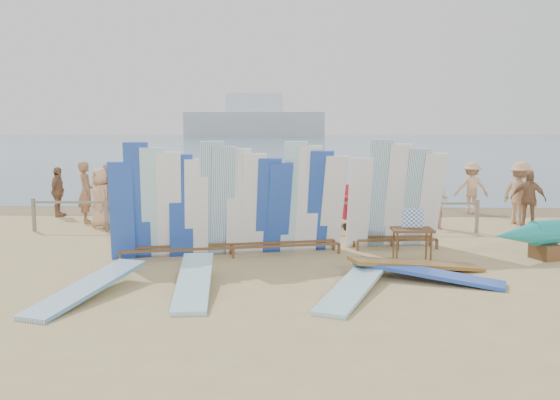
{
  "coord_description": "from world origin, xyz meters",
  "views": [
    {
      "loc": [
        1.12,
        -12.79,
        2.79
      ],
      "look_at": [
        0.75,
        1.94,
        1.01
      ],
      "focal_mm": 38.0,
      "sensor_mm": 36.0,
      "label": 1
    }
  ],
  "objects_px": {
    "beachgoer_6": "(332,198)",
    "beachgoer_11": "(175,188)",
    "vendor_table": "(412,244)",
    "flat_board_b": "(352,294)",
    "beachgoer_10": "(528,199)",
    "beachgoer_5": "(245,188)",
    "beachgoer_extra_1": "(58,192)",
    "beachgoer_1": "(86,192)",
    "beachgoer_extra_0": "(520,193)",
    "beach_chair_right": "(302,216)",
    "flat_board_e": "(88,298)",
    "beachgoer_4": "(200,195)",
    "beachgoer_7": "(320,193)",
    "main_surfboard_rack": "(232,205)",
    "beachgoer_3": "(191,186)",
    "beach_chair_left": "(291,216)",
    "flat_board_a": "(194,292)",
    "flat_board_c": "(417,273)",
    "stroller": "(348,211)",
    "beachgoer_9": "(471,188)",
    "beachgoer_8": "(435,200)",
    "side_surfboard_rack": "(396,199)",
    "flat_board_d": "(428,281)"
  },
  "relations": [
    {
      "from": "flat_board_a",
      "to": "beachgoer_10",
      "type": "height_order",
      "value": "beachgoer_10"
    },
    {
      "from": "beach_chair_right",
      "to": "stroller",
      "type": "bearing_deg",
      "value": -55.11
    },
    {
      "from": "beachgoer_7",
      "to": "beachgoer_1",
      "type": "bearing_deg",
      "value": -78.25
    },
    {
      "from": "beachgoer_11",
      "to": "beachgoer_1",
      "type": "distance_m",
      "value": 2.97
    },
    {
      "from": "flat_board_e",
      "to": "beachgoer_4",
      "type": "distance_m",
      "value": 7.26
    },
    {
      "from": "beachgoer_8",
      "to": "beachgoer_10",
      "type": "relative_size",
      "value": 1.0
    },
    {
      "from": "beachgoer_8",
      "to": "beachgoer_extra_0",
      "type": "bearing_deg",
      "value": 61.25
    },
    {
      "from": "flat_board_a",
      "to": "beachgoer_5",
      "type": "height_order",
      "value": "beachgoer_5"
    },
    {
      "from": "flat_board_c",
      "to": "beachgoer_3",
      "type": "distance_m",
      "value": 10.06
    },
    {
      "from": "beachgoer_1",
      "to": "beachgoer_3",
      "type": "distance_m",
      "value": 3.52
    },
    {
      "from": "beachgoer_10",
      "to": "beachgoer_3",
      "type": "xyz_separation_m",
      "value": [
        -10.04,
        2.67,
        0.07
      ]
    },
    {
      "from": "beach_chair_right",
      "to": "flat_board_d",
      "type": "bearing_deg",
      "value": -105.68
    },
    {
      "from": "beachgoer_extra_0",
      "to": "beachgoer_6",
      "type": "relative_size",
      "value": 1.2
    },
    {
      "from": "beachgoer_11",
      "to": "beachgoer_1",
      "type": "xyz_separation_m",
      "value": [
        -2.24,
        -1.94,
        0.07
      ]
    },
    {
      "from": "stroller",
      "to": "beachgoer_4",
      "type": "relative_size",
      "value": 0.65
    },
    {
      "from": "beachgoer_7",
      "to": "beachgoer_1",
      "type": "distance_m",
      "value": 6.99
    },
    {
      "from": "beachgoer_6",
      "to": "beachgoer_11",
      "type": "distance_m",
      "value": 5.4
    },
    {
      "from": "flat_board_b",
      "to": "beachgoer_9",
      "type": "distance_m",
      "value": 10.99
    },
    {
      "from": "beachgoer_6",
      "to": "beachgoer_1",
      "type": "bearing_deg",
      "value": -177.8
    },
    {
      "from": "beachgoer_11",
      "to": "beachgoer_5",
      "type": "relative_size",
      "value": 0.96
    },
    {
      "from": "main_surfboard_rack",
      "to": "flat_board_b",
      "type": "bearing_deg",
      "value": -64.32
    },
    {
      "from": "flat_board_e",
      "to": "beachgoer_7",
      "type": "distance_m",
      "value": 9.41
    },
    {
      "from": "beachgoer_4",
      "to": "beach_chair_right",
      "type": "bearing_deg",
      "value": 22.34
    },
    {
      "from": "beachgoer_4",
      "to": "beachgoer_11",
      "type": "relative_size",
      "value": 1.09
    },
    {
      "from": "main_surfboard_rack",
      "to": "beachgoer_4",
      "type": "distance_m",
      "value": 4.1
    },
    {
      "from": "beachgoer_6",
      "to": "beachgoer_5",
      "type": "bearing_deg",
      "value": 148.54
    },
    {
      "from": "flat_board_c",
      "to": "stroller",
      "type": "height_order",
      "value": "stroller"
    },
    {
      "from": "stroller",
      "to": "beach_chair_right",
      "type": "bearing_deg",
      "value": 144.47
    },
    {
      "from": "vendor_table",
      "to": "beachgoer_4",
      "type": "distance_m",
      "value": 6.73
    },
    {
      "from": "flat_board_b",
      "to": "beachgoer_6",
      "type": "bearing_deg",
      "value": 110.31
    },
    {
      "from": "flat_board_e",
      "to": "beachgoer_6",
      "type": "relative_size",
      "value": 1.76
    },
    {
      "from": "flat_board_c",
      "to": "stroller",
      "type": "xyz_separation_m",
      "value": [
        -0.87,
        5.23,
        0.48
      ]
    },
    {
      "from": "side_surfboard_rack",
      "to": "flat_board_c",
      "type": "relative_size",
      "value": 0.95
    },
    {
      "from": "vendor_table",
      "to": "beachgoer_extra_0",
      "type": "bearing_deg",
      "value": 50.85
    },
    {
      "from": "flat_board_a",
      "to": "stroller",
      "type": "relative_size",
      "value": 2.25
    },
    {
      "from": "flat_board_a",
      "to": "beachgoer_11",
      "type": "height_order",
      "value": "beachgoer_11"
    },
    {
      "from": "beachgoer_extra_1",
      "to": "beachgoer_6",
      "type": "relative_size",
      "value": 1.03
    },
    {
      "from": "beach_chair_left",
      "to": "beachgoer_4",
      "type": "xyz_separation_m",
      "value": [
        -2.58,
        -0.37,
        0.66
      ]
    },
    {
      "from": "beachgoer_5",
      "to": "beachgoer_6",
      "type": "bearing_deg",
      "value": -131.04
    },
    {
      "from": "beachgoer_extra_1",
      "to": "beachgoer_6",
      "type": "xyz_separation_m",
      "value": [
        8.6,
        -1.27,
        -0.02
      ]
    },
    {
      "from": "beach_chair_left",
      "to": "beachgoer_3",
      "type": "height_order",
      "value": "beachgoer_3"
    },
    {
      "from": "beachgoer_10",
      "to": "beachgoer_5",
      "type": "height_order",
      "value": "beachgoer_5"
    },
    {
      "from": "flat_board_e",
      "to": "beach_chair_left",
      "type": "bearing_deg",
      "value": 83.65
    },
    {
      "from": "vendor_table",
      "to": "flat_board_b",
      "type": "height_order",
      "value": "vendor_table"
    },
    {
      "from": "flat_board_d",
      "to": "flat_board_e",
      "type": "bearing_deg",
      "value": 122.32
    },
    {
      "from": "beachgoer_6",
      "to": "beachgoer_9",
      "type": "distance_m",
      "value": 5.32
    },
    {
      "from": "flat_board_c",
      "to": "beachgoer_8",
      "type": "bearing_deg",
      "value": -33.26
    },
    {
      "from": "main_surfboard_rack",
      "to": "beachgoer_extra_0",
      "type": "height_order",
      "value": "main_surfboard_rack"
    },
    {
      "from": "flat_board_b",
      "to": "main_surfboard_rack",
      "type": "bearing_deg",
      "value": 149.52
    },
    {
      "from": "beach_chair_right",
      "to": "beachgoer_5",
      "type": "relative_size",
      "value": 0.5
    }
  ]
}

